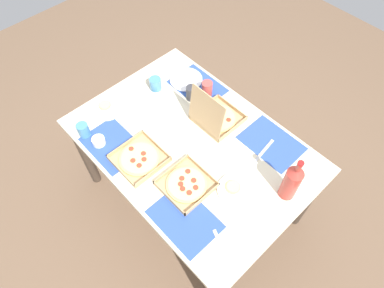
{
  "coord_description": "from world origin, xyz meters",
  "views": [
    {
      "loc": [
        -0.86,
        0.8,
        2.48
      ],
      "look_at": [
        0.0,
        0.0,
        0.76
      ],
      "focal_mm": 32.1,
      "sensor_mm": 36.0,
      "label": 1
    }
  ],
  "objects_px": {
    "pizza_box_edge_far": "(139,159)",
    "cup_clear_right": "(83,130)",
    "cup_red": "(207,89)",
    "plate_far_left": "(152,106)",
    "cup_dark": "(191,93)",
    "soda_bottle": "(292,182)",
    "cup_spare": "(155,84)",
    "pizza_box_corner_right": "(216,117)",
    "condiment_bowl": "(99,141)",
    "pizza_box_center": "(187,184)",
    "plate_near_left": "(186,80)",
    "plate_near_right": "(107,108)",
    "plate_middle": "(236,190)"
  },
  "relations": [
    {
      "from": "plate_near_right",
      "to": "plate_near_left",
      "type": "height_order",
      "value": "plate_near_right"
    },
    {
      "from": "pizza_box_corner_right",
      "to": "plate_far_left",
      "type": "relative_size",
      "value": 1.33
    },
    {
      "from": "pizza_box_center",
      "to": "condiment_bowl",
      "type": "relative_size",
      "value": 3.33
    },
    {
      "from": "pizza_box_edge_far",
      "to": "condiment_bowl",
      "type": "relative_size",
      "value": 3.45
    },
    {
      "from": "plate_far_left",
      "to": "cup_spare",
      "type": "xyz_separation_m",
      "value": [
        0.11,
        -0.13,
        0.04
      ]
    },
    {
      "from": "plate_far_left",
      "to": "soda_bottle",
      "type": "relative_size",
      "value": 0.69
    },
    {
      "from": "pizza_box_edge_far",
      "to": "plate_far_left",
      "type": "bearing_deg",
      "value": -50.16
    },
    {
      "from": "plate_far_left",
      "to": "plate_near_right",
      "type": "bearing_deg",
      "value": 50.11
    },
    {
      "from": "pizza_box_edge_far",
      "to": "soda_bottle",
      "type": "height_order",
      "value": "soda_bottle"
    },
    {
      "from": "pizza_box_edge_far",
      "to": "soda_bottle",
      "type": "bearing_deg",
      "value": -147.9
    },
    {
      "from": "pizza_box_corner_right",
      "to": "cup_spare",
      "type": "distance_m",
      "value": 0.49
    },
    {
      "from": "pizza_box_corner_right",
      "to": "cup_spare",
      "type": "height_order",
      "value": "pizza_box_corner_right"
    },
    {
      "from": "pizza_box_corner_right",
      "to": "plate_middle",
      "type": "distance_m",
      "value": 0.5
    },
    {
      "from": "pizza_box_center",
      "to": "cup_red",
      "type": "relative_size",
      "value": 2.44
    },
    {
      "from": "pizza_box_corner_right",
      "to": "cup_clear_right",
      "type": "height_order",
      "value": "pizza_box_corner_right"
    },
    {
      "from": "plate_near_right",
      "to": "soda_bottle",
      "type": "xyz_separation_m",
      "value": [
        -1.17,
        -0.37,
        0.12
      ]
    },
    {
      "from": "pizza_box_corner_right",
      "to": "pizza_box_edge_far",
      "type": "xyz_separation_m",
      "value": [
        0.1,
        0.53,
        -0.03
      ]
    },
    {
      "from": "pizza_box_edge_far",
      "to": "plate_near_right",
      "type": "xyz_separation_m",
      "value": [
        0.45,
        -0.09,
        -0.0
      ]
    },
    {
      "from": "cup_clear_right",
      "to": "condiment_bowl",
      "type": "distance_m",
      "value": 0.12
    },
    {
      "from": "plate_far_left",
      "to": "cup_clear_right",
      "type": "xyz_separation_m",
      "value": [
        0.11,
        0.44,
        0.04
      ]
    },
    {
      "from": "cup_dark",
      "to": "condiment_bowl",
      "type": "xyz_separation_m",
      "value": [
        0.11,
        0.66,
        -0.03
      ]
    },
    {
      "from": "pizza_box_edge_far",
      "to": "cup_clear_right",
      "type": "xyz_separation_m",
      "value": [
        0.38,
        0.13,
        0.03
      ]
    },
    {
      "from": "pizza_box_center",
      "to": "plate_near_left",
      "type": "xyz_separation_m",
      "value": [
        0.6,
        -0.55,
        -0.0
      ]
    },
    {
      "from": "plate_near_left",
      "to": "cup_spare",
      "type": "distance_m",
      "value": 0.22
    },
    {
      "from": "plate_near_right",
      "to": "condiment_bowl",
      "type": "bearing_deg",
      "value": 135.18
    },
    {
      "from": "plate_far_left",
      "to": "plate_near_left",
      "type": "height_order",
      "value": "same"
    },
    {
      "from": "cup_dark",
      "to": "cup_red",
      "type": "xyz_separation_m",
      "value": [
        -0.05,
        -0.1,
        0.0
      ]
    },
    {
      "from": "pizza_box_corner_right",
      "to": "soda_bottle",
      "type": "relative_size",
      "value": 0.92
    },
    {
      "from": "pizza_box_edge_far",
      "to": "cup_dark",
      "type": "relative_size",
      "value": 2.61
    },
    {
      "from": "cup_red",
      "to": "condiment_bowl",
      "type": "relative_size",
      "value": 1.36
    },
    {
      "from": "plate_near_left",
      "to": "cup_spare",
      "type": "xyz_separation_m",
      "value": [
        0.09,
        0.2,
        0.04
      ]
    },
    {
      "from": "pizza_box_corner_right",
      "to": "condiment_bowl",
      "type": "relative_size",
      "value": 3.77
    },
    {
      "from": "pizza_box_edge_far",
      "to": "soda_bottle",
      "type": "relative_size",
      "value": 0.84
    },
    {
      "from": "condiment_bowl",
      "to": "plate_far_left",
      "type": "bearing_deg",
      "value": -89.77
    },
    {
      "from": "soda_bottle",
      "to": "cup_spare",
      "type": "xyz_separation_m",
      "value": [
        1.1,
        0.02,
        -0.09
      ]
    },
    {
      "from": "plate_far_left",
      "to": "soda_bottle",
      "type": "xyz_separation_m",
      "value": [
        -0.98,
        -0.14,
        0.12
      ]
    },
    {
      "from": "plate_far_left",
      "to": "pizza_box_edge_far",
      "type": "bearing_deg",
      "value": 129.84
    },
    {
      "from": "plate_near_right",
      "to": "cup_clear_right",
      "type": "relative_size",
      "value": 2.25
    },
    {
      "from": "cup_spare",
      "to": "condiment_bowl",
      "type": "bearing_deg",
      "value": 102.09
    },
    {
      "from": "cup_clear_right",
      "to": "plate_near_right",
      "type": "bearing_deg",
      "value": -70.73
    },
    {
      "from": "pizza_box_center",
      "to": "plate_far_left",
      "type": "distance_m",
      "value": 0.62
    },
    {
      "from": "plate_far_left",
      "to": "condiment_bowl",
      "type": "xyz_separation_m",
      "value": [
        -0.0,
        0.42,
        0.02
      ]
    },
    {
      "from": "pizza_box_corner_right",
      "to": "cup_dark",
      "type": "height_order",
      "value": "pizza_box_corner_right"
    },
    {
      "from": "cup_spare",
      "to": "cup_red",
      "type": "height_order",
      "value": "cup_red"
    },
    {
      "from": "cup_red",
      "to": "cup_spare",
      "type": "bearing_deg",
      "value": 37.77
    },
    {
      "from": "soda_bottle",
      "to": "cup_spare",
      "type": "bearing_deg",
      "value": 0.88
    },
    {
      "from": "cup_red",
      "to": "plate_far_left",
      "type": "bearing_deg",
      "value": 64.5
    },
    {
      "from": "pizza_box_edge_far",
      "to": "cup_red",
      "type": "bearing_deg",
      "value": -81.37
    },
    {
      "from": "plate_near_left",
      "to": "condiment_bowl",
      "type": "xyz_separation_m",
      "value": [
        -0.03,
        0.74,
        0.02
      ]
    },
    {
      "from": "pizza_box_center",
      "to": "plate_far_left",
      "type": "bearing_deg",
      "value": -21.48
    }
  ]
}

